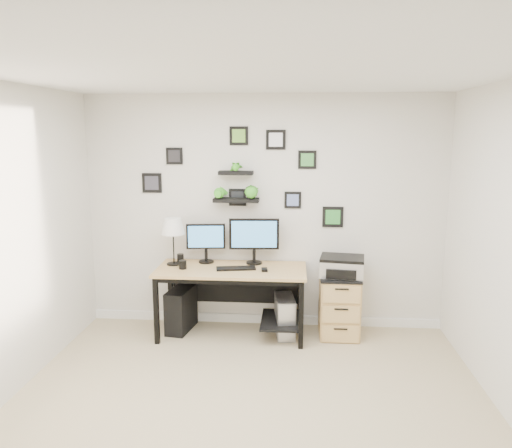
# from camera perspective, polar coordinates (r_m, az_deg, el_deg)

# --- Properties ---
(room) EXTENTS (4.00, 4.00, 4.00)m
(room) POSITION_cam_1_polar(r_m,az_deg,el_deg) (5.90, 0.86, -10.77)
(room) COLOR #C2B08A
(room) RESTS_ON ground
(desk) EXTENTS (1.60, 0.70, 0.75)m
(desk) POSITION_cam_1_polar(r_m,az_deg,el_deg) (5.43, -2.41, -6.25)
(desk) COLOR tan
(desk) RESTS_ON ground
(monitor_left) EXTENTS (0.43, 0.19, 0.44)m
(monitor_left) POSITION_cam_1_polar(r_m,az_deg,el_deg) (5.56, -5.75, -1.84)
(monitor_left) COLOR black
(monitor_left) RESTS_ON desk
(monitor_right) EXTENTS (0.55, 0.19, 0.51)m
(monitor_right) POSITION_cam_1_polar(r_m,az_deg,el_deg) (5.47, -0.22, -1.51)
(monitor_right) COLOR black
(monitor_right) RESTS_ON desk
(keyboard) EXTENTS (0.43, 0.21, 0.02)m
(keyboard) POSITION_cam_1_polar(r_m,az_deg,el_deg) (5.33, -2.31, -5.09)
(keyboard) COLOR black
(keyboard) RESTS_ON desk
(mouse) EXTENTS (0.07, 0.10, 0.03)m
(mouse) POSITION_cam_1_polar(r_m,az_deg,el_deg) (5.26, 0.97, -5.24)
(mouse) COLOR black
(mouse) RESTS_ON desk
(table_lamp) EXTENTS (0.25, 0.25, 0.52)m
(table_lamp) POSITION_cam_1_polar(r_m,az_deg,el_deg) (5.49, -9.48, -0.38)
(table_lamp) COLOR black
(table_lamp) RESTS_ON desk
(mug) EXTENTS (0.08, 0.08, 0.09)m
(mug) POSITION_cam_1_polar(r_m,az_deg,el_deg) (5.39, -8.38, -4.62)
(mug) COLOR black
(mug) RESTS_ON desk
(pen_cup) EXTENTS (0.07, 0.07, 0.10)m
(pen_cup) POSITION_cam_1_polar(r_m,az_deg,el_deg) (5.65, -8.63, -3.89)
(pen_cup) COLOR black
(pen_cup) RESTS_ON desk
(pc_tower_black) EXTENTS (0.28, 0.50, 0.47)m
(pc_tower_black) POSITION_cam_1_polar(r_m,az_deg,el_deg) (5.71, -8.56, -9.62)
(pc_tower_black) COLOR black
(pc_tower_black) RESTS_ON ground
(pc_tower_grey) EXTENTS (0.25, 0.46, 0.43)m
(pc_tower_grey) POSITION_cam_1_polar(r_m,az_deg,el_deg) (5.52, 3.32, -10.46)
(pc_tower_grey) COLOR gray
(pc_tower_grey) RESTS_ON ground
(file_cabinet) EXTENTS (0.43, 0.53, 0.67)m
(file_cabinet) POSITION_cam_1_polar(r_m,az_deg,el_deg) (5.56, 9.46, -9.13)
(file_cabinet) COLOR tan
(file_cabinet) RESTS_ON ground
(printer) EXTENTS (0.50, 0.42, 0.21)m
(printer) POSITION_cam_1_polar(r_m,az_deg,el_deg) (5.42, 9.80, -4.78)
(printer) COLOR silver
(printer) RESTS_ON file_cabinet
(wall_decor) EXTENTS (2.25, 0.18, 1.10)m
(wall_decor) POSITION_cam_1_polar(r_m,az_deg,el_deg) (5.48, -1.73, 4.95)
(wall_decor) COLOR black
(wall_decor) RESTS_ON ground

